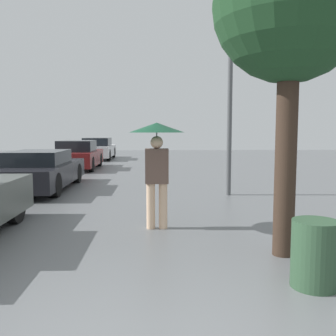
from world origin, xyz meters
TOP-DOWN VIEW (x-y plane):
  - pedestrian at (0.08, 4.15)m, footprint 0.93×0.93m
  - parked_car_second at (-3.17, 8.58)m, footprint 1.65×4.33m
  - parked_car_third at (-3.26, 14.30)m, footprint 1.70×3.82m
  - parked_car_farthest at (-3.23, 20.02)m, footprint 1.72×4.22m
  - tree at (1.76, 2.71)m, footprint 1.98×1.98m
  - street_lamp at (1.97, 7.43)m, footprint 0.39×0.39m
  - trash_bin at (1.73, 1.67)m, footprint 0.49×0.49m

SIDE VIEW (x-z plane):
  - trash_bin at x=1.73m, z-range 0.00..0.72m
  - parked_car_second at x=-3.17m, z-range -0.02..1.09m
  - parked_car_third at x=-3.26m, z-range -0.04..1.20m
  - parked_car_farthest at x=-3.23m, z-range -0.04..1.22m
  - pedestrian at x=0.08m, z-range 0.48..2.28m
  - tree at x=1.76m, z-range 1.08..5.34m
  - street_lamp at x=1.97m, z-range 0.97..6.08m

